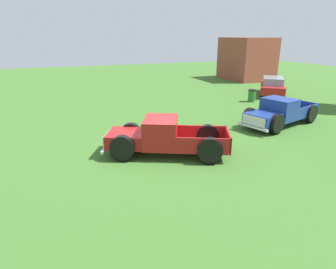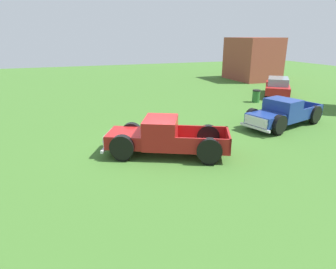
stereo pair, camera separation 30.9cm
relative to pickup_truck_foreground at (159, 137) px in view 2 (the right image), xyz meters
The scene contains 6 objects.
ground_plane 0.85m from the pickup_truck_foreground, 169.26° to the right, with size 80.00×80.00×0.00m, color #3D6B28.
pickup_truck_foreground is the anchor object (origin of this frame).
pickup_truck_behind_right 7.73m from the pickup_truck_foreground, 100.77° to the left, with size 3.14×5.40×1.56m.
sedan_distant_b 16.02m from the pickup_truck_foreground, 123.09° to the left, with size 4.73×4.32×1.53m.
trash_can 12.51m from the pickup_truck_foreground, 125.30° to the left, with size 0.59×0.59×0.95m.
brick_pavilion 24.64m from the pickup_truck_foreground, 135.91° to the left, with size 5.68×4.38×4.64m.
Camera 2 is at (11.42, -3.58, 4.86)m, focal length 31.10 mm.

